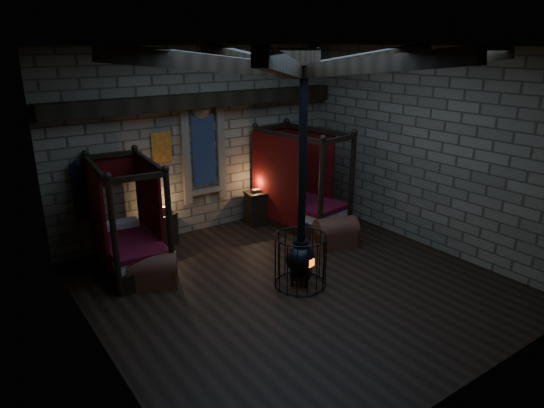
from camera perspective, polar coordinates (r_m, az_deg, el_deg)
room at (r=8.14m, az=2.69°, el=14.81°), size 7.02×7.02×4.29m
bed_left at (r=9.94m, az=-16.38°, el=-4.32°), size 1.26×2.15×2.15m
bed_right at (r=11.73m, az=3.18°, el=0.20°), size 1.47×2.37×2.33m
trunk_left at (r=9.23m, az=-13.83°, el=-7.63°), size 1.02×0.86×0.64m
trunk_right at (r=10.70m, az=7.49°, el=-3.42°), size 1.02×0.79×0.66m
nightstand_left at (r=10.94m, az=-12.45°, el=-2.79°), size 0.53×0.52×0.87m
nightstand_right at (r=11.82m, az=-1.84°, el=-0.44°), size 0.58×0.56×0.89m
stove at (r=8.83m, az=3.37°, el=-6.03°), size 0.96×0.96×4.05m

